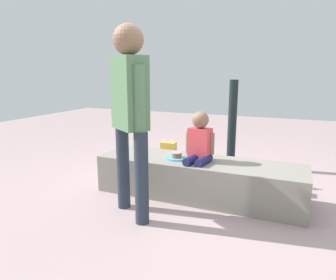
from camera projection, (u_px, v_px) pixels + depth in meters
ground_plane at (198, 196)px, 3.07m from camera, size 12.00×12.00×0.00m
concrete_ledge at (198, 178)px, 3.03m from camera, size 2.02×0.55×0.38m
child_seated at (200, 140)px, 2.92m from camera, size 0.28×0.33×0.48m
adult_standing at (130, 105)px, 2.47m from camera, size 0.41×0.34×1.59m
cake_plate at (177, 156)px, 3.05m from camera, size 0.22×0.22×0.07m
gift_bag at (168, 154)px, 4.01m from camera, size 0.19×0.12×0.37m
railing_post at (232, 135)px, 3.95m from camera, size 0.36×0.36×1.13m
water_bottle_near_gift at (184, 169)px, 3.59m from camera, size 0.07×0.07×0.23m
water_bottle_far_side at (295, 178)px, 3.28m from camera, size 0.07×0.07×0.23m
party_cup_red at (163, 168)px, 3.79m from camera, size 0.08×0.08×0.12m
cake_box_white at (214, 174)px, 3.56m from camera, size 0.37×0.37×0.11m
handbag_black_leather at (278, 183)px, 3.16m from camera, size 0.34×0.13×0.30m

